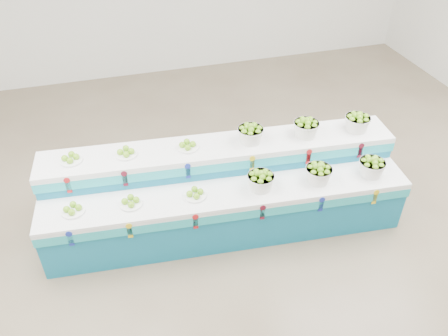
# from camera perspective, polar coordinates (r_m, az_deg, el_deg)

# --- Properties ---
(ground) EXTENTS (10.00, 10.00, 0.00)m
(ground) POSITION_cam_1_polar(r_m,az_deg,el_deg) (5.73, 3.33, -8.69)
(ground) COLOR brown
(ground) RESTS_ON ground
(display_stand) EXTENTS (4.42, 1.49, 1.02)m
(display_stand) POSITION_cam_1_polar(r_m,az_deg,el_deg) (5.58, 0.00, -2.93)
(display_stand) COLOR #14739A
(display_stand) RESTS_ON ground
(plate_lower_left) EXTENTS (0.28, 0.28, 0.10)m
(plate_lower_left) POSITION_cam_1_polar(r_m,az_deg,el_deg) (5.23, -18.47, -4.86)
(plate_lower_left) COLOR white
(plate_lower_left) RESTS_ON display_stand
(plate_lower_mid) EXTENTS (0.28, 0.28, 0.10)m
(plate_lower_mid) POSITION_cam_1_polar(r_m,az_deg,el_deg) (5.16, -11.66, -4.12)
(plate_lower_mid) COLOR white
(plate_lower_mid) RESTS_ON display_stand
(plate_lower_right) EXTENTS (0.28, 0.28, 0.10)m
(plate_lower_right) POSITION_cam_1_polar(r_m,az_deg,el_deg) (5.17, -3.67, -3.17)
(plate_lower_right) COLOR white
(plate_lower_right) RESTS_ON display_stand
(basket_lower_left) EXTENTS (0.34, 0.34, 0.23)m
(basket_lower_left) POSITION_cam_1_polar(r_m,az_deg,el_deg) (5.25, 4.63, -1.57)
(basket_lower_left) COLOR silver
(basket_lower_left) RESTS_ON display_stand
(basket_lower_mid) EXTENTS (0.34, 0.34, 0.23)m
(basket_lower_mid) POSITION_cam_1_polar(r_m,az_deg,el_deg) (5.45, 11.78, -0.64)
(basket_lower_mid) COLOR silver
(basket_lower_mid) RESTS_ON display_stand
(basket_lower_right) EXTENTS (0.34, 0.34, 0.23)m
(basket_lower_right) POSITION_cam_1_polar(r_m,az_deg,el_deg) (5.72, 18.05, 0.18)
(basket_lower_right) COLOR silver
(basket_lower_right) RESTS_ON display_stand
(plate_upper_left) EXTENTS (0.28, 0.28, 0.10)m
(plate_upper_left) POSITION_cam_1_polar(r_m,az_deg,el_deg) (5.47, -18.72, 1.21)
(plate_upper_left) COLOR white
(plate_upper_left) RESTS_ON display_stand
(plate_upper_mid) EXTENTS (0.28, 0.28, 0.10)m
(plate_upper_mid) POSITION_cam_1_polar(r_m,az_deg,el_deg) (5.40, -12.23, 2.00)
(plate_upper_mid) COLOR white
(plate_upper_mid) RESTS_ON display_stand
(plate_upper_right) EXTENTS (0.28, 0.28, 0.10)m
(plate_upper_right) POSITION_cam_1_polar(r_m,az_deg,el_deg) (5.41, -4.60, 2.90)
(plate_upper_right) COLOR white
(plate_upper_right) RESTS_ON display_stand
(basket_upper_left) EXTENTS (0.34, 0.34, 0.23)m
(basket_upper_left) POSITION_cam_1_polar(r_m,az_deg,el_deg) (5.49, 3.35, 4.34)
(basket_upper_left) COLOR silver
(basket_upper_left) RESTS_ON display_stand
(basket_upper_mid) EXTENTS (0.34, 0.34, 0.23)m
(basket_upper_mid) POSITION_cam_1_polar(r_m,az_deg,el_deg) (5.68, 10.27, 5.03)
(basket_upper_mid) COLOR silver
(basket_upper_mid) RESTS_ON display_stand
(basket_upper_right) EXTENTS (0.34, 0.34, 0.23)m
(basket_upper_right) POSITION_cam_1_polar(r_m,az_deg,el_deg) (5.94, 16.39, 5.57)
(basket_upper_right) COLOR silver
(basket_upper_right) RESTS_ON display_stand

